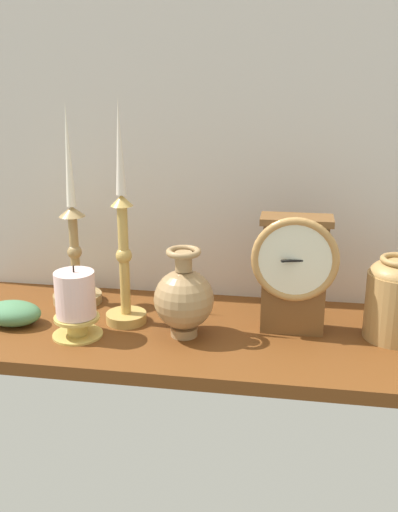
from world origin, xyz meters
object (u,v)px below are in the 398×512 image
at_px(candlestick_tall_left, 124,254).
at_px(pillar_candle_front, 76,303).
at_px(brass_vase_bulbous, 184,298).
at_px(brass_vase_jar, 397,296).
at_px(candlestick_tall_center, 75,252).
at_px(mantel_clock, 294,271).

distance_m(candlestick_tall_left, pillar_candle_front, 0.12).
relative_size(brass_vase_bulbous, brass_vase_jar, 1.08).
height_order(brass_vase_jar, pillar_candle_front, brass_vase_jar).
bearing_deg(candlestick_tall_left, candlestick_tall_center, 147.52).
bearing_deg(mantel_clock, candlestick_tall_left, -177.88).
height_order(brass_vase_bulbous, pillar_candle_front, brass_vase_bulbous).
distance_m(mantel_clock, candlestick_tall_left, 0.31).
bearing_deg(brass_vase_bulbous, pillar_candle_front, -170.26).
xyz_separation_m(candlestick_tall_left, brass_vase_jar, (0.49, 0.01, -0.06)).
height_order(mantel_clock, brass_vase_bulbous, mantel_clock).
xyz_separation_m(candlestick_tall_left, pillar_candle_front, (-0.07, -0.07, -0.07)).
bearing_deg(brass_vase_bulbous, candlestick_tall_left, 161.16).
relative_size(candlestick_tall_center, brass_vase_jar, 2.66).
relative_size(candlestick_tall_center, brass_vase_bulbous, 2.46).
relative_size(candlestick_tall_left, brass_vase_bulbous, 2.55).
bearing_deg(candlestick_tall_left, brass_vase_jar, 1.34).
bearing_deg(candlestick_tall_center, mantel_clock, -9.00).
height_order(mantel_clock, pillar_candle_front, mantel_clock).
bearing_deg(candlestick_tall_left, brass_vase_bulbous, -18.84).
bearing_deg(candlestick_tall_left, mantel_clock, 2.12).
xyz_separation_m(mantel_clock, brass_vase_jar, (0.18, -0.00, -0.04)).
distance_m(brass_vase_jar, pillar_candle_front, 0.56).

